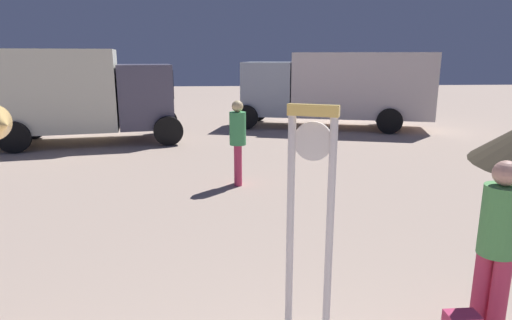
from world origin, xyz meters
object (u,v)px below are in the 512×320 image
object	(u,v)px
box_truck_near	(339,86)
person_distant	(238,138)
box_truck_far	(70,93)
standing_clock	(311,205)
person_near_clock	(497,241)

from	to	relation	value
box_truck_near	person_distant	bearing A→B (deg)	-118.70
box_truck_near	box_truck_far	world-z (taller)	box_truck_far
standing_clock	box_truck_far	world-z (taller)	box_truck_far
standing_clock	box_truck_near	distance (m)	13.27
person_near_clock	box_truck_near	distance (m)	12.97
box_truck_far	person_near_clock	bearing A→B (deg)	-54.91
person_distant	box_truck_near	bearing A→B (deg)	61.30
person_distant	box_truck_far	size ratio (longest dim) A/B	0.28
box_truck_near	box_truck_far	size ratio (longest dim) A/B	1.16
person_near_clock	person_distant	xyz separation A→B (m)	(-2.25, 5.36, 0.02)
box_truck_near	person_near_clock	bearing A→B (deg)	-98.14
standing_clock	person_distant	size ratio (longest dim) A/B	1.27
standing_clock	box_truck_near	xyz separation A→B (m)	(3.61, 12.77, 0.20)
box_truck_near	standing_clock	bearing A→B (deg)	-105.77
person_near_clock	standing_clock	bearing A→B (deg)	177.93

